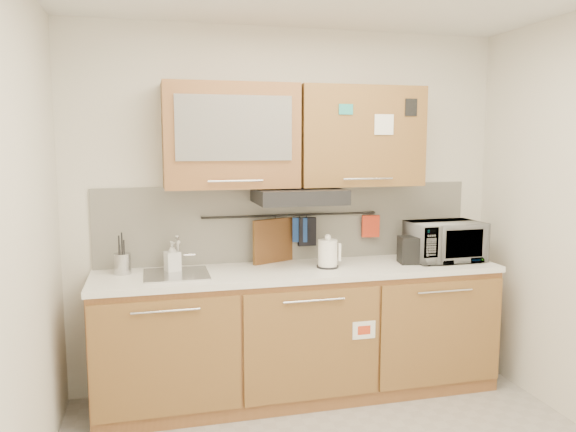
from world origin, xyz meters
TOP-DOWN VIEW (x-y plane):
  - wall_back at (0.00, 1.50)m, footprint 3.20×0.00m
  - wall_left at (-1.60, 0.00)m, footprint 0.00×3.00m
  - base_cabinet at (0.00, 1.19)m, footprint 2.80×0.64m
  - countertop at (0.00, 1.19)m, footprint 2.82×0.62m
  - backsplash at (0.00, 1.49)m, footprint 2.80×0.02m
  - upper_cabinets at (-0.00, 1.32)m, footprint 1.82×0.37m
  - range_hood at (0.00, 1.25)m, footprint 0.60×0.46m
  - sink at (-0.85, 1.21)m, footprint 0.42×0.40m
  - utensil_rail at (0.00, 1.45)m, footprint 1.30×0.02m
  - utensil_crock at (-1.19, 1.32)m, footprint 0.12×0.12m
  - kettle at (0.19, 1.17)m, footprint 0.17×0.15m
  - toaster at (0.86, 1.15)m, footprint 0.28×0.19m
  - microwave at (1.10, 1.19)m, footprint 0.53×0.37m
  - soap_bottle at (-0.87, 1.29)m, footprint 0.12×0.12m
  - cutting_board at (-0.12, 1.44)m, footprint 0.37×0.18m
  - oven_mitt at (0.06, 1.44)m, footprint 0.11×0.06m
  - dark_pouch at (0.11, 1.44)m, footprint 0.13×0.04m
  - pot_holder at (0.62, 1.44)m, footprint 0.14×0.04m

SIDE VIEW (x-z plane):
  - base_cabinet at x=0.00m, z-range -0.03..0.85m
  - countertop at x=0.00m, z-range 0.88..0.92m
  - sink at x=-0.85m, z-range 0.79..1.05m
  - utensil_crock at x=-1.19m, z-range 0.85..1.13m
  - cutting_board at x=-0.12m, z-range 0.76..1.24m
  - kettle at x=0.19m, z-range 0.89..1.13m
  - toaster at x=0.86m, z-range 0.92..1.12m
  - soap_bottle at x=-0.87m, z-range 0.92..1.13m
  - microwave at x=1.10m, z-range 0.92..1.21m
  - dark_pouch at x=0.11m, z-range 1.03..1.24m
  - oven_mitt at x=0.06m, z-range 1.06..1.24m
  - pot_holder at x=0.62m, z-range 1.07..1.24m
  - backsplash at x=0.00m, z-range 0.92..1.48m
  - utensil_rail at x=0.00m, z-range 1.25..1.27m
  - wall_left at x=-1.60m, z-range -0.20..2.80m
  - wall_back at x=0.00m, z-range -0.30..2.90m
  - range_hood at x=0.00m, z-range 1.37..1.47m
  - upper_cabinets at x=0.00m, z-range 1.48..2.18m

